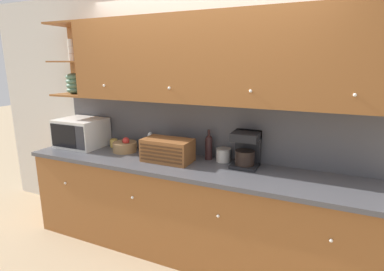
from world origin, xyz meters
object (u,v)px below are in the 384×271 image
object	(u,v)px
microwave	(81,133)
storage_canister	(223,155)
fruit_basket	(125,146)
bread_box	(168,150)
mug	(114,143)
coffee_maker	(246,149)
wine_bottle	(209,146)
wine_glass	(150,138)

from	to	relation	value
microwave	storage_canister	size ratio (longest dim) A/B	3.45
fruit_basket	bread_box	bearing A→B (deg)	-9.39
mug	coffee_maker	bearing A→B (deg)	-1.01
bread_box	wine_bottle	distance (m)	0.41
wine_bottle	storage_canister	size ratio (longest dim) A/B	2.06
mug	wine_glass	distance (m)	0.47
mug	bread_box	distance (m)	0.83
microwave	storage_canister	distance (m)	1.67
bread_box	coffee_maker	bearing A→B (deg)	12.80
microwave	wine_bottle	bearing A→B (deg)	5.52
wine_glass	storage_canister	distance (m)	0.84
coffee_maker	wine_glass	bearing A→B (deg)	176.46
wine_bottle	coffee_maker	size ratio (longest dim) A/B	0.92
bread_box	storage_canister	size ratio (longest dim) A/B	3.28
fruit_basket	storage_canister	bearing A→B (deg)	6.38
microwave	mug	size ratio (longest dim) A/B	5.29
mug	storage_canister	size ratio (longest dim) A/B	0.65
wine_bottle	coffee_maker	distance (m)	0.39
fruit_basket	bread_box	world-z (taller)	bread_box
microwave	fruit_basket	world-z (taller)	microwave
microwave	fruit_basket	distance (m)	0.59
wine_glass	storage_canister	xyz separation A→B (m)	(0.84, -0.02, -0.08)
bread_box	mug	bearing A→B (deg)	166.48
fruit_basket	wine_glass	size ratio (longest dim) A/B	1.22
microwave	storage_canister	xyz separation A→B (m)	(1.66, 0.14, -0.09)
wine_glass	wine_bottle	distance (m)	0.69
microwave	fruit_basket	xyz separation A→B (m)	(0.58, 0.02, -0.10)
wine_bottle	coffee_maker	bearing A→B (deg)	-7.57
fruit_basket	microwave	bearing A→B (deg)	-177.67
wine_bottle	storage_canister	bearing A→B (deg)	-0.54
wine_glass	coffee_maker	size ratio (longest dim) A/B	0.64
microwave	wine_bottle	world-z (taller)	microwave
wine_glass	wine_bottle	bearing A→B (deg)	-1.26
microwave	mug	xyz separation A→B (m)	(0.36, 0.12, -0.11)
mug	storage_canister	world-z (taller)	storage_canister
wine_glass	storage_canister	size ratio (longest dim) A/B	1.44
bread_box	microwave	bearing A→B (deg)	176.46
microwave	coffee_maker	xyz separation A→B (m)	(1.89, 0.09, 0.00)
storage_canister	wine_glass	bearing A→B (deg)	178.87
mug	wine_glass	world-z (taller)	wine_glass
storage_canister	fruit_basket	bearing A→B (deg)	-173.62
fruit_basket	storage_canister	distance (m)	1.08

